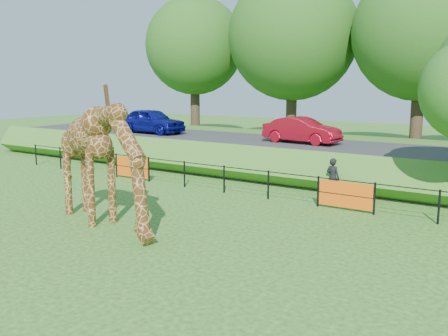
# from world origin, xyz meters

# --- Properties ---
(ground) EXTENTS (90.00, 90.00, 0.00)m
(ground) POSITION_xyz_m (0.00, 0.00, 0.00)
(ground) COLOR #1F5114
(ground) RESTS_ON ground
(giraffe) EXTENTS (5.38, 2.45, 3.80)m
(giraffe) POSITION_xyz_m (-2.47, 2.14, 1.90)
(giraffe) COLOR #542D11
(giraffe) RESTS_ON ground
(perimeter_fence) EXTENTS (28.07, 0.10, 1.10)m
(perimeter_fence) POSITION_xyz_m (0.00, 8.00, 0.55)
(perimeter_fence) COLOR black
(perimeter_fence) RESTS_ON ground
(embankment) EXTENTS (40.00, 9.00, 1.30)m
(embankment) POSITION_xyz_m (0.00, 15.50, 0.65)
(embankment) COLOR #1F5114
(embankment) RESTS_ON ground
(road) EXTENTS (40.00, 5.00, 0.12)m
(road) POSITION_xyz_m (0.00, 14.00, 1.36)
(road) COLOR #2C2C2F
(road) RESTS_ON embankment
(car_blue) EXTENTS (4.25, 1.83, 1.43)m
(car_blue) POSITION_xyz_m (-10.69, 13.45, 2.13)
(car_blue) COLOR #121597
(car_blue) RESTS_ON road
(car_red) EXTENTS (3.88, 1.61, 1.25)m
(car_red) POSITION_xyz_m (-1.47, 13.99, 2.04)
(car_red) COLOR #AE0C1E
(car_red) RESTS_ON road
(visitor) EXTENTS (0.62, 0.47, 1.52)m
(visitor) POSITION_xyz_m (1.88, 9.64, 0.76)
(visitor) COLOR black
(visitor) RESTS_ON ground
(bg_tree_line) EXTENTS (37.30, 8.80, 11.82)m
(bg_tree_line) POSITION_xyz_m (1.89, 22.00, 7.19)
(bg_tree_line) COLOR #322516
(bg_tree_line) RESTS_ON ground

